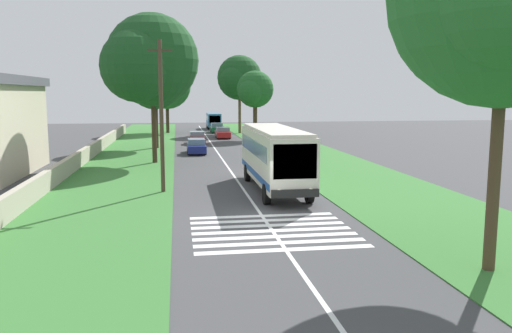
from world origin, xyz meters
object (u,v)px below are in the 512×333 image
Objects in this scene: roadside_tree_left_0 at (148,63)px; roadside_tree_right_2 at (254,91)px; coach_bus at (274,155)px; roadside_tree_left_2 at (153,83)px; roadside_tree_right_1 at (238,79)px; trailing_minibus_0 at (214,119)px; trailing_car_1 at (197,138)px; utility_pole at (161,114)px; roadside_tree_left_1 at (166,86)px; trailing_car_2 at (223,133)px; trailing_car_0 at (196,147)px; trailing_car_3 at (217,128)px.

roadside_tree_left_0 is 1.43× the size of roadside_tree_right_2.
roadside_tree_left_2 is at bearing 17.65° from coach_bus.
roadside_tree_right_1 is (31.40, -11.05, -0.41)m from roadside_tree_left_0.
roadside_tree_left_0 reaches higher than trailing_minibus_0.
trailing_car_1 is 0.49× the size of utility_pole.
trailing_minibus_0 is 0.62× the size of roadside_tree_left_2.
trailing_minibus_0 is 0.49× the size of roadside_tree_left_0.
roadside_tree_left_0 is 33.58m from roadside_tree_left_1.
trailing_car_2 is 11.15m from roadside_tree_right_1.
trailing_car_0 and trailing_car_2 have the same top height.
coach_bus is 45.20m from roadside_tree_right_1.
trailing_car_0 is at bearing -173.08° from roadside_tree_left_1.
trailing_car_0 is 1.00× the size of trailing_car_2.
roadside_tree_right_2 reaches higher than trailing_car_3.
trailing_car_2 is 13.92m from roadside_tree_left_1.
trailing_car_1 is at bearing 168.06° from trailing_car_3.
trailing_car_2 is at bearing -144.18° from roadside_tree_left_1.
trailing_car_3 is 8.26m from trailing_minibus_0.
trailing_minibus_0 is 30.99m from roadside_tree_left_2.
trailing_car_0 is at bearing 151.98° from roadside_tree_right_2.
trailing_car_1 is (9.83, -0.46, 0.00)m from trailing_car_0.
trailing_car_3 is at bearing 179.15° from trailing_minibus_0.
roadside_tree_left_0 is at bearing -179.07° from roadside_tree_left_2.
trailing_car_0 is 35.13m from trailing_minibus_0.
trailing_car_3 is 0.41× the size of roadside_tree_left_1.
trailing_car_1 is at bearing 152.87° from trailing_car_2.
roadside_tree_right_2 is at bearing -29.06° from roadside_tree_left_0.
utility_pole is (-13.05, -1.30, -3.67)m from roadside_tree_left_0.
coach_bus is at bearing 179.75° from trailing_car_2.
utility_pole is (-46.26, 6.70, 3.89)m from trailing_car_3.
roadside_tree_right_2 is (-12.27, -11.11, -0.65)m from roadside_tree_left_1.
trailing_car_3 is 23.52m from roadside_tree_left_2.
trailing_minibus_0 is at bearing -43.22° from roadside_tree_left_1.
trailing_car_2 is at bearing 159.37° from roadside_tree_right_1.
trailing_car_1 is 18.59m from roadside_tree_left_1.
trailing_car_3 is at bearing 0.20° from trailing_car_2.
trailing_car_2 is 0.44× the size of roadside_tree_left_2.
trailing_car_2 is (36.73, -0.16, -1.48)m from coach_bus.
roadside_tree_left_2 is (-4.35, 4.64, 6.12)m from trailing_car_1.
trailing_minibus_0 is at bearing 10.40° from roadside_tree_right_2.
trailing_car_0 and trailing_car_1 have the same top height.
trailing_minibus_0 is at bearing 16.27° from roadside_tree_right_1.
trailing_car_1 is at bearing 156.25° from roadside_tree_right_1.
coach_bus is 1.00× the size of roadside_tree_right_1.
roadside_tree_left_2 is (12.03, 0.20, -1.45)m from roadside_tree_left_0.
utility_pole is at bearing 172.19° from trailing_car_0.
utility_pole is (-34.32, 10.52, -1.55)m from roadside_tree_right_2.
roadside_tree_left_2 is at bearing 164.20° from trailing_minibus_0.
roadside_tree_right_1 is 1.31× the size of roadside_tree_right_2.
roadside_tree_right_2 is at bearing -52.46° from roadside_tree_left_2.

